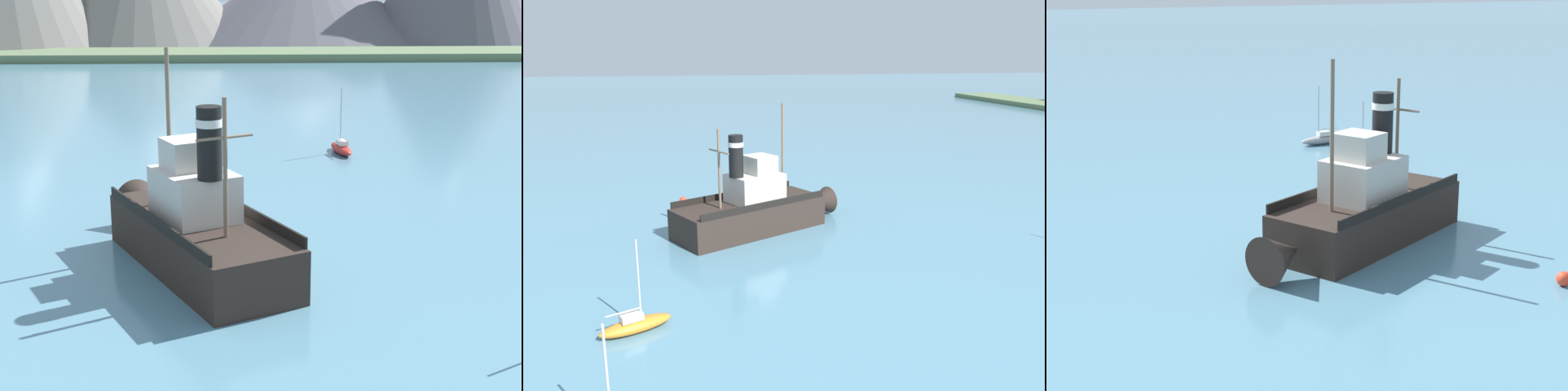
{
  "view_description": "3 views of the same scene",
  "coord_description": "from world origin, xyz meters",
  "views": [
    {
      "loc": [
        1.35,
        -35.35,
        13.46
      ],
      "look_at": [
        2.84,
        2.65,
        2.58
      ],
      "focal_mm": 55.0,
      "sensor_mm": 36.0,
      "label": 1
    },
    {
      "loc": [
        41.13,
        -6.66,
        13.8
      ],
      "look_at": [
        -3.04,
        2.7,
        2.01
      ],
      "focal_mm": 38.0,
      "sensor_mm": 36.0,
      "label": 2
    },
    {
      "loc": [
        -35.34,
        19.52,
        13.77
      ],
      "look_at": [
        2.04,
        1.91,
        2.26
      ],
      "focal_mm": 55.0,
      "sensor_mm": 36.0,
      "label": 3
    }
  ],
  "objects": [
    {
      "name": "mooring_buoy",
      "position": [
        -9.56,
        -5.57,
        0.34
      ],
      "size": [
        0.69,
        0.69,
        0.69
      ],
      "primitive_type": "sphere",
      "color": "red",
      "rests_on": "ground"
    },
    {
      "name": "ground_plane",
      "position": [
        0.0,
        0.0,
        0.0
      ],
      "size": [
        600.0,
        600.0,
        0.0
      ],
      "primitive_type": "plane",
      "color": "teal"
    },
    {
      "name": "old_tugboat",
      "position": [
        -0.36,
        -0.11,
        1.83
      ],
      "size": [
        9.51,
        14.37,
        9.9
      ],
      "color": "#2D231E",
      "rests_on": "ground"
    },
    {
      "name": "sailboat_orange",
      "position": [
        14.74,
        -8.77,
        0.43
      ],
      "size": [
        2.52,
        3.92,
        4.9
      ],
      "color": "orange",
      "rests_on": "ground"
    }
  ]
}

